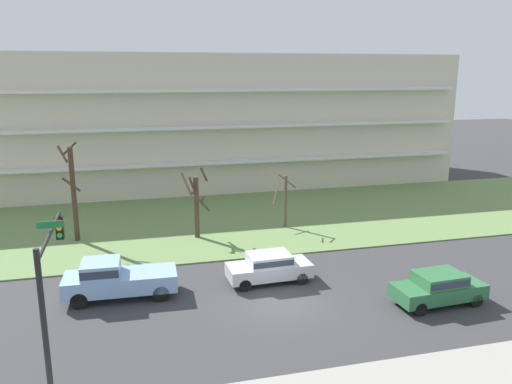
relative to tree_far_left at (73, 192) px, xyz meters
The scene contains 10 objects.
ground 16.05m from the tree_far_left, 49.24° to the right, with size 160.00×160.00×0.00m, color #38383A.
grass_lawn_strip 10.98m from the tree_far_left, 11.63° to the left, with size 80.00×16.00×0.08m, color #66844C.
apartment_building 19.99m from the tree_far_left, 58.81° to the left, with size 49.01×14.59×12.41m.
tree_far_left is the anchor object (origin of this frame).
tree_left 7.90m from the tree_far_left, ahead, with size 1.82×1.43×5.01m.
tree_center 14.05m from the tree_far_left, ahead, with size 1.58×2.05×4.32m.
sedan_silver_near_left 14.25m from the tree_far_left, 42.01° to the right, with size 4.46×1.95×1.57m.
pickup_blue_center_left 10.02m from the tree_far_left, 74.39° to the right, with size 5.47×2.20×1.95m.
sedan_green_center_right 22.53m from the tree_far_left, 38.34° to the right, with size 4.49×2.04×1.57m.
traffic_signal_mast 16.64m from the tree_far_left, 87.09° to the right, with size 0.90×5.41×5.90m.
Camera 1 is at (-6.65, -21.48, 10.88)m, focal length 35.42 mm.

